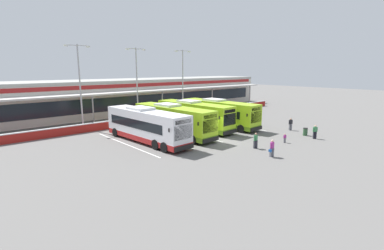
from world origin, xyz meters
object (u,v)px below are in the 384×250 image
(coach_bus_leftmost, at_px, (146,126))
(coach_bus_centre, at_px, (194,116))
(coach_bus_right_centre, at_px, (219,114))
(litter_bin, at_px, (305,132))
(pedestrian_in_dark_coat, at_px, (291,124))
(pedestrian_child, at_px, (285,138))
(pedestrian_near_bin, at_px, (315,131))
(lamp_post_east, at_px, (183,79))
(lamp_post_west, at_px, (80,82))
(coach_bus_left_centre, at_px, (173,121))
(lamp_post_centre, at_px, (137,80))
(pedestrian_approaching_bus, at_px, (256,140))
(pedestrian_with_handbag, at_px, (272,148))

(coach_bus_leftmost, distance_m, coach_bus_centre, 8.57)
(coach_bus_centre, height_order, coach_bus_right_centre, same)
(litter_bin, bearing_deg, pedestrian_in_dark_coat, 63.44)
(litter_bin, bearing_deg, pedestrian_child, -178.22)
(pedestrian_near_bin, xyz_separation_m, lamp_post_east, (-0.72, 22.77, 5.42))
(pedestrian_near_bin, distance_m, litter_bin, 1.75)
(coach_bus_leftmost, bearing_deg, lamp_post_west, 103.19)
(coach_bus_leftmost, height_order, pedestrian_child, coach_bus_leftmost)
(pedestrian_near_bin, distance_m, lamp_post_east, 23.42)
(pedestrian_child, height_order, lamp_post_east, lamp_post_east)
(pedestrian_in_dark_coat, distance_m, litter_bin, 3.08)
(pedestrian_child, distance_m, lamp_post_west, 26.32)
(coach_bus_leftmost, distance_m, coach_bus_left_centre, 4.10)
(litter_bin, bearing_deg, coach_bus_left_centre, 137.98)
(pedestrian_near_bin, xyz_separation_m, lamp_post_west, (-17.85, 23.11, 5.42))
(coach_bus_leftmost, bearing_deg, coach_bus_right_centre, 2.56)
(pedestrian_in_dark_coat, bearing_deg, lamp_post_east, 98.75)
(pedestrian_near_bin, relative_size, lamp_post_centre, 0.15)
(pedestrian_in_dark_coat, height_order, lamp_post_centre, lamp_post_centre)
(pedestrian_in_dark_coat, bearing_deg, coach_bus_leftmost, 156.50)
(lamp_post_centre, bearing_deg, coach_bus_right_centre, -61.03)
(pedestrian_near_bin, bearing_deg, lamp_post_west, 127.69)
(pedestrian_child, bearing_deg, pedestrian_approaching_bus, 169.73)
(lamp_post_east, bearing_deg, pedestrian_child, -99.16)
(pedestrian_near_bin, bearing_deg, lamp_post_east, 91.81)
(pedestrian_child, bearing_deg, coach_bus_centre, 102.23)
(lamp_post_west, distance_m, lamp_post_east, 17.13)
(lamp_post_east, bearing_deg, pedestrian_in_dark_coat, -81.25)
(lamp_post_east, bearing_deg, coach_bus_leftmost, -142.80)
(pedestrian_in_dark_coat, xyz_separation_m, pedestrian_child, (-6.30, -2.88, -0.33))
(coach_bus_right_centre, relative_size, pedestrian_near_bin, 7.57)
(coach_bus_leftmost, xyz_separation_m, pedestrian_in_dark_coat, (17.33, -7.53, -0.91))
(coach_bus_left_centre, bearing_deg, coach_bus_centre, 14.07)
(pedestrian_with_handbag, relative_size, lamp_post_west, 0.15)
(pedestrian_with_handbag, bearing_deg, coach_bus_left_centre, 96.58)
(pedestrian_in_dark_coat, xyz_separation_m, lamp_post_east, (-2.85, 18.52, 5.42))
(lamp_post_east, xyz_separation_m, litter_bin, (1.49, -21.25, -5.82))
(lamp_post_west, xyz_separation_m, lamp_post_centre, (8.75, 0.45, 0.00))
(pedestrian_with_handbag, xyz_separation_m, lamp_post_centre, (0.55, 24.08, 5.43))
(pedestrian_approaching_bus, distance_m, lamp_post_centre, 22.10)
(pedestrian_in_dark_coat, relative_size, lamp_post_east, 0.15)
(pedestrian_child, bearing_deg, litter_bin, 1.78)
(coach_bus_left_centre, height_order, pedestrian_near_bin, coach_bus_left_centre)
(lamp_post_centre, xyz_separation_m, lamp_post_east, (8.38, -0.79, 0.00))
(pedestrian_approaching_bus, relative_size, litter_bin, 1.74)
(coach_bus_leftmost, bearing_deg, lamp_post_east, 37.20)
(coach_bus_centre, xyz_separation_m, lamp_post_east, (6.04, 9.45, 4.50))
(pedestrian_approaching_bus, bearing_deg, coach_bus_leftmost, 125.05)
(pedestrian_in_dark_coat, distance_m, lamp_post_centre, 22.98)
(coach_bus_left_centre, relative_size, lamp_post_west, 1.11)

